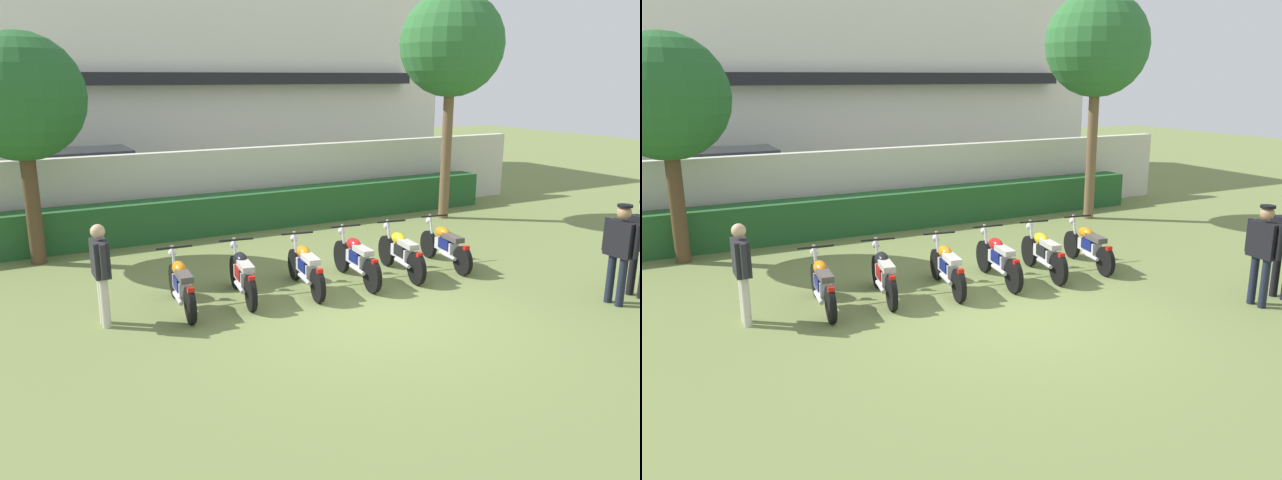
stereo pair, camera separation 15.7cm
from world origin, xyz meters
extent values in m
plane|color=olive|center=(0.00, 0.00, 0.00)|extent=(60.00, 60.00, 0.00)
cube|color=white|center=(0.00, 14.14, 3.30)|extent=(19.65, 6.00, 6.60)
cube|color=black|center=(0.00, 10.89, 3.63)|extent=(16.50, 0.50, 0.36)
cube|color=beige|center=(0.00, 7.15, 0.97)|extent=(18.66, 0.30, 1.94)
cube|color=#235628|center=(0.00, 6.45, 0.46)|extent=(14.93, 0.70, 0.92)
cube|color=navy|center=(-3.00, 9.15, 0.74)|extent=(4.52, 1.89, 1.00)
cube|color=#2D333D|center=(-3.20, 9.15, 1.57)|extent=(2.72, 1.73, 0.65)
cylinder|color=black|center=(-1.42, 10.06, 0.34)|extent=(0.68, 0.23, 0.68)
cylinder|color=black|center=(-1.44, 8.21, 0.34)|extent=(0.68, 0.23, 0.68)
cylinder|color=black|center=(-4.57, 10.09, 0.34)|extent=(0.68, 0.23, 0.68)
cylinder|color=black|center=(-4.58, 8.24, 0.34)|extent=(0.68, 0.23, 0.68)
cylinder|color=#4C3823|center=(-4.50, 5.68, 1.23)|extent=(0.30, 0.30, 2.46)
sphere|color=#235B28|center=(-4.50, 5.68, 3.32)|extent=(2.46, 2.46, 2.46)
cylinder|color=brown|center=(5.50, 5.16, 1.78)|extent=(0.26, 0.26, 3.56)
sphere|color=#2D6B33|center=(5.50, 5.16, 4.48)|extent=(2.63, 2.63, 2.63)
cylinder|color=black|center=(-2.63, 2.37, 0.29)|extent=(0.14, 0.59, 0.58)
cylinder|color=black|center=(-2.75, 1.07, 0.29)|extent=(0.14, 0.59, 0.58)
cube|color=silver|center=(-2.69, 1.67, 0.44)|extent=(0.25, 0.62, 0.22)
ellipsoid|color=orange|center=(-2.68, 1.84, 0.67)|extent=(0.26, 0.46, 0.22)
cube|color=#4C4742|center=(-2.71, 1.44, 0.65)|extent=(0.25, 0.54, 0.10)
cube|color=red|center=(-2.76, 0.97, 0.57)|extent=(0.11, 0.09, 0.08)
cylinder|color=silver|center=(-2.64, 2.28, 0.61)|extent=(0.07, 0.23, 0.65)
cylinder|color=black|center=(-2.65, 2.19, 0.93)|extent=(0.60, 0.09, 0.04)
sphere|color=silver|center=(-2.63, 2.38, 0.79)|extent=(0.14, 0.14, 0.14)
cylinder|color=silver|center=(-2.83, 1.43, 0.31)|extent=(0.12, 0.55, 0.07)
cube|color=navy|center=(-2.70, 1.62, 0.49)|extent=(0.27, 0.38, 0.20)
cylinder|color=black|center=(-1.53, 2.34, 0.30)|extent=(0.18, 0.60, 0.59)
cylinder|color=black|center=(-1.72, 1.14, 0.30)|extent=(0.18, 0.60, 0.59)
cube|color=silver|center=(-1.63, 1.69, 0.45)|extent=(0.29, 0.62, 0.22)
ellipsoid|color=black|center=(-1.60, 1.86, 0.68)|extent=(0.29, 0.47, 0.22)
cube|color=#B2ADA3|center=(-1.67, 1.46, 0.66)|extent=(0.28, 0.55, 0.10)
cube|color=red|center=(-1.74, 1.04, 0.58)|extent=(0.11, 0.09, 0.08)
cylinder|color=silver|center=(-1.54, 2.25, 0.62)|extent=(0.09, 0.23, 0.65)
cylinder|color=black|center=(-1.56, 2.16, 0.94)|extent=(0.60, 0.13, 0.04)
sphere|color=silver|center=(-1.52, 2.36, 0.80)|extent=(0.14, 0.14, 0.14)
cylinder|color=silver|center=(-1.79, 1.46, 0.32)|extent=(0.16, 0.55, 0.07)
cube|color=#A51414|center=(-1.64, 1.64, 0.50)|extent=(0.29, 0.39, 0.20)
cylinder|color=black|center=(-0.37, 2.27, 0.29)|extent=(0.18, 0.59, 0.58)
cylinder|color=black|center=(-0.57, 0.98, 0.29)|extent=(0.18, 0.59, 0.58)
cube|color=silver|center=(-0.48, 1.58, 0.44)|extent=(0.29, 0.62, 0.22)
ellipsoid|color=orange|center=(-0.46, 1.74, 0.67)|extent=(0.28, 0.47, 0.22)
cube|color=beige|center=(-0.52, 1.35, 0.65)|extent=(0.28, 0.54, 0.10)
cube|color=red|center=(-0.59, 0.88, 0.57)|extent=(0.11, 0.09, 0.08)
cylinder|color=silver|center=(-0.39, 2.18, 0.61)|extent=(0.08, 0.23, 0.65)
cylinder|color=black|center=(-0.40, 2.10, 0.93)|extent=(0.60, 0.13, 0.04)
sphere|color=silver|center=(-0.37, 2.29, 0.79)|extent=(0.14, 0.14, 0.14)
cylinder|color=silver|center=(-0.64, 1.35, 0.31)|extent=(0.15, 0.55, 0.07)
cube|color=navy|center=(-0.49, 1.53, 0.49)|extent=(0.29, 0.39, 0.20)
cylinder|color=black|center=(0.65, 2.27, 0.31)|extent=(0.16, 0.62, 0.62)
cylinder|color=black|center=(0.49, 0.95, 0.31)|extent=(0.16, 0.62, 0.62)
cube|color=silver|center=(0.56, 1.56, 0.46)|extent=(0.27, 0.62, 0.22)
ellipsoid|color=red|center=(0.58, 1.73, 0.69)|extent=(0.27, 0.46, 0.22)
cube|color=#B2ADA3|center=(0.54, 1.34, 0.67)|extent=(0.26, 0.54, 0.10)
cube|color=red|center=(0.48, 0.85, 0.59)|extent=(0.11, 0.09, 0.08)
cylinder|color=silver|center=(0.64, 2.19, 0.63)|extent=(0.08, 0.23, 0.65)
cylinder|color=black|center=(0.63, 2.10, 0.95)|extent=(0.60, 0.11, 0.04)
sphere|color=silver|center=(0.65, 2.29, 0.81)|extent=(0.14, 0.14, 0.14)
cylinder|color=silver|center=(0.42, 1.33, 0.33)|extent=(0.13, 0.55, 0.07)
cube|color=navy|center=(0.56, 1.51, 0.51)|extent=(0.28, 0.39, 0.20)
cylinder|color=black|center=(1.65, 2.21, 0.30)|extent=(0.19, 0.61, 0.61)
cylinder|color=black|center=(1.45, 0.94, 0.30)|extent=(0.19, 0.61, 0.61)
cube|color=silver|center=(1.54, 1.53, 0.45)|extent=(0.29, 0.62, 0.22)
ellipsoid|color=yellow|center=(1.57, 1.70, 0.68)|extent=(0.29, 0.47, 0.22)
cube|color=#B2ADA3|center=(1.51, 1.30, 0.66)|extent=(0.28, 0.55, 0.10)
cube|color=red|center=(1.43, 0.85, 0.58)|extent=(0.11, 0.09, 0.08)
cylinder|color=silver|center=(1.64, 2.12, 0.62)|extent=(0.09, 0.23, 0.65)
cylinder|color=black|center=(1.62, 2.04, 0.94)|extent=(0.60, 0.13, 0.04)
sphere|color=silver|center=(1.66, 2.23, 0.80)|extent=(0.14, 0.14, 0.14)
cylinder|color=silver|center=(1.38, 1.30, 0.32)|extent=(0.16, 0.55, 0.07)
cube|color=black|center=(1.53, 1.48, 0.50)|extent=(0.29, 0.39, 0.20)
cylinder|color=black|center=(2.76, 2.28, 0.28)|extent=(0.18, 0.58, 0.57)
cylinder|color=black|center=(2.56, 0.98, 0.28)|extent=(0.18, 0.58, 0.57)
cube|color=silver|center=(2.65, 1.58, 0.43)|extent=(0.29, 0.62, 0.22)
ellipsoid|color=orange|center=(2.68, 1.75, 0.66)|extent=(0.28, 0.47, 0.22)
cube|color=#4C4742|center=(2.62, 1.35, 0.64)|extent=(0.28, 0.54, 0.10)
cube|color=red|center=(2.55, 0.88, 0.56)|extent=(0.11, 0.09, 0.08)
cylinder|color=silver|center=(2.75, 2.19, 0.60)|extent=(0.08, 0.23, 0.65)
cylinder|color=black|center=(2.73, 2.10, 0.92)|extent=(0.60, 0.13, 0.04)
sphere|color=silver|center=(2.76, 2.30, 0.78)|extent=(0.14, 0.14, 0.14)
cylinder|color=silver|center=(2.50, 1.35, 0.30)|extent=(0.15, 0.55, 0.07)
cube|color=navy|center=(2.65, 1.53, 0.48)|extent=(0.29, 0.39, 0.20)
cylinder|color=beige|center=(-3.92, 1.72, 0.39)|extent=(0.13, 0.13, 0.79)
cylinder|color=beige|center=(-3.92, 1.52, 0.39)|extent=(0.13, 0.13, 0.79)
cube|color=#232328|center=(-3.92, 1.62, 1.06)|extent=(0.22, 0.46, 0.56)
cylinder|color=#232328|center=(-3.92, 1.90, 1.08)|extent=(0.09, 0.09, 0.53)
cylinder|color=#232328|center=(-3.92, 1.34, 1.08)|extent=(0.09, 0.09, 0.53)
sphere|color=tan|center=(-3.92, 1.62, 1.48)|extent=(0.21, 0.21, 0.21)
cylinder|color=black|center=(3.73, -1.57, 0.42)|extent=(0.13, 0.13, 0.83)
cylinder|color=black|center=(3.73, -1.35, 0.42)|extent=(0.13, 0.13, 0.83)
cube|color=black|center=(3.73, -1.46, 1.13)|extent=(0.23, 0.49, 0.59)
cylinder|color=black|center=(3.72, -1.76, 1.14)|extent=(0.09, 0.09, 0.56)
cylinder|color=black|center=(3.74, -1.17, 1.14)|extent=(0.09, 0.09, 0.56)
sphere|color=#9E7556|center=(3.73, -1.46, 1.56)|extent=(0.23, 0.23, 0.23)
cylinder|color=black|center=(3.73, -1.46, 1.68)|extent=(0.24, 0.24, 0.04)
cylinder|color=black|center=(4.40, -1.28, 0.41)|extent=(0.13, 0.13, 0.82)
cylinder|color=black|center=(4.40, -1.10, 1.13)|extent=(0.09, 0.09, 0.56)
camera|label=1|loc=(-5.32, -7.88, 3.69)|focal=35.43mm
camera|label=2|loc=(-5.18, -7.96, 3.69)|focal=35.43mm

